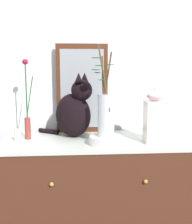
{
  "coord_description": "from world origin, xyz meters",
  "views": [
    {
      "loc": [
        -0.13,
        -1.72,
        1.31
      ],
      "look_at": [
        0.0,
        0.0,
        1.05
      ],
      "focal_mm": 43.68,
      "sensor_mm": 36.0,
      "label": 1
    }
  ],
  "objects_px": {
    "mirror_leaning": "(82,89)",
    "vase_glass_clear": "(106,112)",
    "jar_lidded_porcelain": "(154,118)",
    "vase_slim_green": "(27,114)",
    "sideboard": "(96,201)",
    "bowl_porcelain": "(106,140)",
    "candle_pillar": "(18,135)",
    "cat_sitting": "(74,111)"
  },
  "relations": [
    {
      "from": "sideboard",
      "to": "candle_pillar",
      "type": "xyz_separation_m",
      "value": [
        -0.5,
        -0.02,
        0.47
      ]
    },
    {
      "from": "mirror_leaning",
      "to": "vase_glass_clear",
      "type": "distance_m",
      "value": 0.39
    },
    {
      "from": "mirror_leaning",
      "to": "vase_slim_green",
      "type": "height_order",
      "value": "mirror_leaning"
    },
    {
      "from": "jar_lidded_porcelain",
      "to": "mirror_leaning",
      "type": "bearing_deg",
      "value": 143.43
    },
    {
      "from": "vase_slim_green",
      "to": "bowl_porcelain",
      "type": "bearing_deg",
      "value": -19.28
    },
    {
      "from": "sideboard",
      "to": "mirror_leaning",
      "type": "relative_size",
      "value": 1.95
    },
    {
      "from": "vase_slim_green",
      "to": "candle_pillar",
      "type": "bearing_deg",
      "value": -130.94
    },
    {
      "from": "bowl_porcelain",
      "to": "candle_pillar",
      "type": "distance_m",
      "value": 0.56
    },
    {
      "from": "vase_glass_clear",
      "to": "candle_pillar",
      "type": "distance_m",
      "value": 0.58
    },
    {
      "from": "bowl_porcelain",
      "to": "candle_pillar",
      "type": "bearing_deg",
      "value": 168.46
    },
    {
      "from": "vase_slim_green",
      "to": "jar_lidded_porcelain",
      "type": "relative_size",
      "value": 1.49
    },
    {
      "from": "sideboard",
      "to": "jar_lidded_porcelain",
      "type": "distance_m",
      "value": 0.69
    },
    {
      "from": "sideboard",
      "to": "candle_pillar",
      "type": "bearing_deg",
      "value": -178.04
    },
    {
      "from": "candle_pillar",
      "to": "bowl_porcelain",
      "type": "bearing_deg",
      "value": -11.54
    },
    {
      "from": "cat_sitting",
      "to": "jar_lidded_porcelain",
      "type": "distance_m",
      "value": 0.52
    },
    {
      "from": "vase_slim_green",
      "to": "jar_lidded_porcelain",
      "type": "distance_m",
      "value": 0.81
    },
    {
      "from": "cat_sitting",
      "to": "bowl_porcelain",
      "type": "relative_size",
      "value": 2.16
    },
    {
      "from": "mirror_leaning",
      "to": "sideboard",
      "type": "bearing_deg",
      "value": -69.61
    },
    {
      "from": "jar_lidded_porcelain",
      "to": "vase_slim_green",
      "type": "bearing_deg",
      "value": 169.83
    },
    {
      "from": "candle_pillar",
      "to": "vase_glass_clear",
      "type": "bearing_deg",
      "value": -11.59
    },
    {
      "from": "mirror_leaning",
      "to": "jar_lidded_porcelain",
      "type": "xyz_separation_m",
      "value": [
        0.44,
        -0.32,
        -0.16
      ]
    },
    {
      "from": "bowl_porcelain",
      "to": "candle_pillar",
      "type": "height_order",
      "value": "candle_pillar"
    },
    {
      "from": "cat_sitting",
      "to": "jar_lidded_porcelain",
      "type": "bearing_deg",
      "value": -19.77
    },
    {
      "from": "sideboard",
      "to": "bowl_porcelain",
      "type": "bearing_deg",
      "value": -68.47
    },
    {
      "from": "sideboard",
      "to": "vase_slim_green",
      "type": "height_order",
      "value": "vase_slim_green"
    },
    {
      "from": "bowl_porcelain",
      "to": "sideboard",
      "type": "bearing_deg",
      "value": 111.53
    },
    {
      "from": "bowl_porcelain",
      "to": "vase_glass_clear",
      "type": "bearing_deg",
      "value": -174.0
    },
    {
      "from": "sideboard",
      "to": "candle_pillar",
      "type": "relative_size",
      "value": 12.93
    },
    {
      "from": "mirror_leaning",
      "to": "bowl_porcelain",
      "type": "distance_m",
      "value": 0.47
    },
    {
      "from": "vase_slim_green",
      "to": "candle_pillar",
      "type": "height_order",
      "value": "vase_slim_green"
    },
    {
      "from": "mirror_leaning",
      "to": "cat_sitting",
      "type": "xyz_separation_m",
      "value": [
        -0.06,
        -0.15,
        -0.14
      ]
    },
    {
      "from": "mirror_leaning",
      "to": "vase_glass_clear",
      "type": "relative_size",
      "value": 1.15
    },
    {
      "from": "bowl_porcelain",
      "to": "jar_lidded_porcelain",
      "type": "height_order",
      "value": "jar_lidded_porcelain"
    },
    {
      "from": "mirror_leaning",
      "to": "cat_sitting",
      "type": "height_order",
      "value": "mirror_leaning"
    },
    {
      "from": "jar_lidded_porcelain",
      "to": "sideboard",
      "type": "bearing_deg",
      "value": 164.36
    },
    {
      "from": "cat_sitting",
      "to": "mirror_leaning",
      "type": "bearing_deg",
      "value": 69.2
    },
    {
      "from": "sideboard",
      "to": "vase_glass_clear",
      "type": "xyz_separation_m",
      "value": [
        0.05,
        -0.13,
        0.63
      ]
    },
    {
      "from": "cat_sitting",
      "to": "vase_slim_green",
      "type": "xyz_separation_m",
      "value": [
        -0.3,
        -0.03,
        -0.01
      ]
    },
    {
      "from": "mirror_leaning",
      "to": "candle_pillar",
      "type": "distance_m",
      "value": 0.55
    },
    {
      "from": "cat_sitting",
      "to": "bowl_porcelain",
      "type": "height_order",
      "value": "cat_sitting"
    },
    {
      "from": "vase_slim_green",
      "to": "bowl_porcelain",
      "type": "relative_size",
      "value": 2.59
    },
    {
      "from": "vase_glass_clear",
      "to": "candle_pillar",
      "type": "xyz_separation_m",
      "value": [
        -0.54,
        0.11,
        -0.16
      ]
    }
  ]
}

